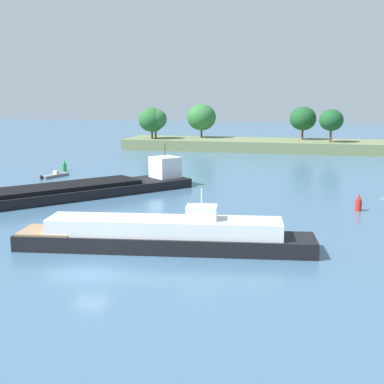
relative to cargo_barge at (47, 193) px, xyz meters
The scene contains 7 objects.
ground_plane 26.53m from the cargo_barge, 55.04° to the right, with size 400.00×400.00×0.00m, color #3D607F.
treeline_island 68.15m from the cargo_barge, 63.91° to the left, with size 90.01×13.66×9.97m.
cargo_barge is the anchor object (origin of this frame).
small_motorboat 17.90m from the cargo_barge, 115.16° to the left, with size 2.85×5.17×0.91m.
white_riverboat 24.55m from the cargo_barge, 39.76° to the right, with size 24.19×7.06×5.05m.
channel_buoy_red 35.23m from the cargo_barge, ahead, with size 0.70×0.70×1.90m.
channel_buoy_green 23.70m from the cargo_barge, 111.92° to the left, with size 0.70×0.70×1.90m.
Camera 1 is at (15.14, -32.74, 12.30)m, focal length 48.86 mm.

